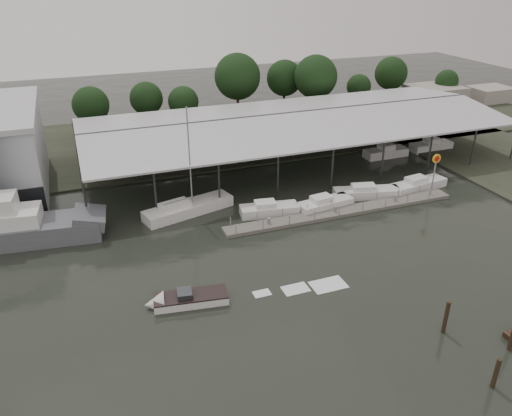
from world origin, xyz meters
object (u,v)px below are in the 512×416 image
object	(u,v)px
grey_trawler	(12,229)
speedboat_underway	(184,300)
shell_fuel_sign	(435,167)
white_sailboat	(187,208)

from	to	relation	value
grey_trawler	speedboat_underway	xyz separation A→B (m)	(13.71, -16.00, -1.19)
shell_fuel_sign	speedboat_underway	distance (m)	34.30
shell_fuel_sign	grey_trawler	bearing A→B (deg)	172.67
shell_fuel_sign	grey_trawler	size ratio (longest dim) A/B	0.30
shell_fuel_sign	speedboat_underway	xyz separation A→B (m)	(-32.61, -10.04, -3.53)
white_sailboat	shell_fuel_sign	bearing A→B (deg)	-27.39
shell_fuel_sign	white_sailboat	xyz separation A→B (m)	(-28.44, 6.12, -3.28)
white_sailboat	speedboat_underway	xyz separation A→B (m)	(-4.17, -16.17, -0.25)
shell_fuel_sign	speedboat_underway	bearing A→B (deg)	-162.89
shell_fuel_sign	speedboat_underway	world-z (taller)	shell_fuel_sign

